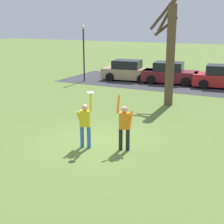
# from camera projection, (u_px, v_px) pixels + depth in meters

# --- Properties ---
(ground_plane) EXTENTS (120.00, 120.00, 0.00)m
(ground_plane) POSITION_uv_depth(u_px,v_px,m) (95.00, 143.00, 12.56)
(ground_plane) COLOR olive
(person_catcher) EXTENTS (0.58, 0.48, 2.08)m
(person_catcher) POSITION_uv_depth(u_px,v_px,m) (85.00, 122.00, 11.83)
(person_catcher) COLOR #3366B7
(person_catcher) RESTS_ON ground_plane
(person_defender) EXTENTS (0.61, 0.54, 2.04)m
(person_defender) POSITION_uv_depth(u_px,v_px,m) (124.00, 124.00, 11.57)
(person_defender) COLOR black
(person_defender) RESTS_ON ground_plane
(frisbee_disc) EXTENTS (0.25, 0.25, 0.02)m
(frisbee_disc) POSITION_uv_depth(u_px,v_px,m) (91.00, 93.00, 11.49)
(frisbee_disc) COLOR white
(frisbee_disc) RESTS_ON person_catcher
(parked_car_tan) EXTENTS (4.29, 2.43, 1.59)m
(parked_car_tan) POSITION_uv_depth(u_px,v_px,m) (128.00, 71.00, 25.71)
(parked_car_tan) COLOR tan
(parked_car_tan) RESTS_ON ground_plane
(parked_car_maroon) EXTENTS (4.29, 2.43, 1.59)m
(parked_car_maroon) POSITION_uv_depth(u_px,v_px,m) (170.00, 74.00, 24.49)
(parked_car_maroon) COLOR maroon
(parked_car_maroon) RESTS_ON ground_plane
(parked_car_red) EXTENTS (4.29, 2.43, 1.59)m
(parked_car_red) POSITION_uv_depth(u_px,v_px,m) (223.00, 78.00, 22.78)
(parked_car_red) COLOR red
(parked_car_red) RESTS_ON ground_plane
(parking_strip) EXTENTS (20.59, 6.40, 0.01)m
(parking_strip) POSITION_uv_depth(u_px,v_px,m) (195.00, 86.00, 23.68)
(parking_strip) COLOR #38383D
(parking_strip) RESTS_ON ground_plane
(bare_tree_tall) EXTENTS (1.47, 1.46, 5.92)m
(bare_tree_tall) POSITION_uv_depth(u_px,v_px,m) (170.00, 52.00, 17.55)
(bare_tree_tall) COLOR brown
(bare_tree_tall) RESTS_ON ground_plane
(lamppost_by_lot) EXTENTS (0.28, 0.28, 4.26)m
(lamppost_by_lot) POSITION_uv_depth(u_px,v_px,m) (84.00, 48.00, 24.83)
(lamppost_by_lot) COLOR #2D2D33
(lamppost_by_lot) RESTS_ON ground_plane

